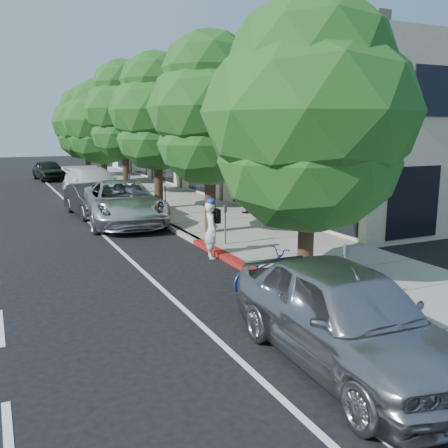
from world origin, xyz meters
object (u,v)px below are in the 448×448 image
cyclist (211,230)px  pedestrian (248,191)px  street_tree_2 (157,113)px  white_pickup (93,184)px  street_tree_3 (124,111)px  street_tree_5 (86,123)px  silver_suv (122,202)px  near_car_a (345,316)px  street_tree_1 (210,111)px  dark_sedan (91,200)px  bicycle (264,271)px  dark_suv_far (49,170)px  street_tree_0 (310,117)px  street_tree_4 (102,122)px

cyclist → pedestrian: bearing=-24.1°
street_tree_2 → white_pickup: 6.72m
street_tree_3 → white_pickup: 4.44m
street_tree_2 → street_tree_5: street_tree_2 is taller
street_tree_5 → silver_suv: street_tree_5 is taller
street_tree_3 → near_car_a: 22.55m
street_tree_2 → near_car_a: 16.65m
street_tree_3 → cyclist: (-1.23, -14.89, -3.90)m
street_tree_2 → cyclist: 9.69m
street_tree_1 → dark_sedan: 7.75m
bicycle → dark_suv_far: 29.22m
near_car_a → dark_suv_far: bearing=94.8°
street_tree_1 → pedestrian: bearing=44.1°
street_tree_3 → white_pickup: bearing=-160.2°
street_tree_2 → pedestrian: 5.46m
street_tree_3 → dark_suv_far: size_ratio=1.73×
pedestrian → dark_suv_far: bearing=-67.9°
cyclist → dark_suv_far: size_ratio=0.38×
street_tree_0 → cyclist: size_ratio=4.14×
street_tree_2 → near_car_a: street_tree_2 is taller
white_pickup → dark_suv_far: size_ratio=1.33×
street_tree_2 → street_tree_5: size_ratio=1.02×
dark_sedan → street_tree_5: bearing=75.4°
street_tree_0 → white_pickup: bearing=96.6°
street_tree_0 → street_tree_5: (0.00, 30.00, 0.08)m
street_tree_0 → pedestrian: size_ratio=3.58×
street_tree_2 → bicycle: bearing=-96.2°
street_tree_4 → dark_sedan: street_tree_4 is taller
street_tree_2 → cyclist: street_tree_2 is taller
street_tree_1 → street_tree_2: 6.00m
street_tree_0 → dark_sedan: street_tree_0 is taller
white_pickup → silver_suv: bearing=-97.9°
street_tree_3 → silver_suv: 9.46m
street_tree_4 → pedestrian: size_ratio=3.65×
white_pickup → pedestrian: (5.11, -8.27, 0.28)m
cyclist → pedestrian: (4.33, 5.90, 0.28)m
street_tree_3 → white_pickup: size_ratio=1.30×
silver_suv → near_car_a: 13.81m
street_tree_4 → silver_suv: bearing=-99.1°
street_tree_5 → white_pickup: street_tree_5 is taller
cyclist → bicycle: 3.36m
street_tree_4 → street_tree_0: bearing=-90.0°
white_pickup → dark_suv_far: bearing=89.7°
bicycle → street_tree_3: bearing=-17.9°
street_tree_4 → cyclist: street_tree_4 is taller
dark_suv_far → pedestrian: pedestrian is taller
street_tree_1 → white_pickup: street_tree_1 is taller
cyclist → dark_sedan: bearing=24.0°
street_tree_3 → street_tree_5: (-0.00, 12.00, -0.56)m
street_tree_3 → dark_sedan: bearing=-117.6°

